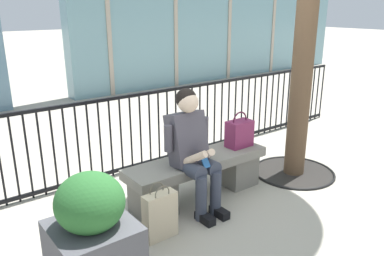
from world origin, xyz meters
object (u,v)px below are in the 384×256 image
Objects in this scene: seated_person_with_phone at (192,147)px; handbag_on_bench at (239,133)px; stone_bench at (198,174)px; shopping_bag at (160,215)px; planter at (93,232)px.

handbag_on_bench is at bearing 8.98° from seated_person_with_phone.
shopping_bag is at bearing -151.79° from stone_bench.
seated_person_with_phone is at bearing 18.32° from planter.
seated_person_with_phone is 1.33m from planter.
stone_bench is at bearing 179.01° from handbag_on_bench.
handbag_on_bench is 0.78× the size of shopping_bag.
stone_bench is 1.51m from planter.
shopping_bag reaches higher than stone_bench.
stone_bench is at bearing 36.96° from seated_person_with_phone.
planter is (-1.23, -0.41, -0.26)m from seated_person_with_phone.
stone_bench is at bearing 20.92° from planter.
seated_person_with_phone is 0.75m from shopping_bag.
shopping_bag is at bearing -163.76° from handbag_on_bench.
handbag_on_bench is at bearing 14.88° from planter.
stone_bench is 1.88× the size of planter.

